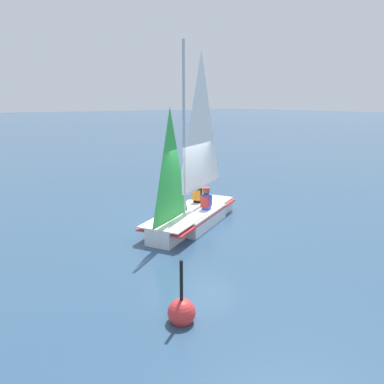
# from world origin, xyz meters

# --- Properties ---
(ground_plane) EXTENTS (260.00, 260.00, 0.00)m
(ground_plane) POSITION_xyz_m (0.00, 0.00, 0.00)
(ground_plane) COLOR #2D4C6B
(sailboat_main) EXTENTS (4.41, 3.10, 5.43)m
(sailboat_main) POSITION_xyz_m (0.05, 0.03, 0.80)
(sailboat_main) COLOR silver
(sailboat_main) RESTS_ON ground_plane
(sailor_helm) EXTENTS (0.42, 0.40, 1.16)m
(sailor_helm) POSITION_xyz_m (0.46, -0.15, 0.63)
(sailor_helm) COLOR black
(sailor_helm) RESTS_ON ground_plane
(sailor_crew) EXTENTS (0.42, 0.40, 1.16)m
(sailor_crew) POSITION_xyz_m (0.78, 0.68, 0.62)
(sailor_crew) COLOR black
(sailor_crew) RESTS_ON ground_plane
(buoy_marker) EXTENTS (0.50, 0.50, 1.24)m
(buoy_marker) POSITION_xyz_m (-3.44, -4.08, 0.19)
(buoy_marker) COLOR red
(buoy_marker) RESTS_ON ground_plane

